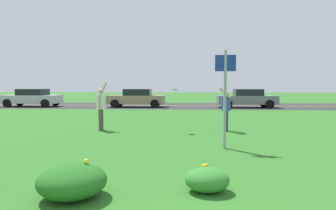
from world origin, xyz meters
TOP-DOWN VIEW (x-y plane):
  - ground_plane at (0.00, 11.75)m, footprint 120.00×120.00m
  - highway_strip at (0.00, 23.51)m, footprint 120.00×8.10m
  - highway_center_stripe at (0.00, 23.51)m, footprint 120.00×0.16m
  - daylily_clump_mid_center at (0.12, 3.08)m, footprint 0.73×0.61m
  - daylily_clump_near_camera at (-1.98, 2.68)m, footprint 1.07×1.03m
  - sign_post_near_path at (0.83, 6.46)m, footprint 0.56×0.10m
  - person_thrower_white_shirt at (-3.53, 9.48)m, footprint 0.39×0.49m
  - person_catcher_blue_shirt at (1.28, 9.61)m, footprint 0.47×0.49m
  - frisbee_pale_blue at (-0.65, 9.33)m, footprint 0.24×0.24m
  - car_gray_center_left at (4.48, 21.68)m, footprint 4.50×2.00m
  - car_tan_center_right at (-4.19, 21.68)m, footprint 4.50×2.00m
  - car_silver_rightmost at (-12.85, 21.68)m, footprint 4.50×2.00m

SIDE VIEW (x-z plane):
  - ground_plane at x=0.00m, z-range 0.00..0.00m
  - highway_strip at x=0.00m, z-range 0.00..0.01m
  - highway_center_stripe at x=0.00m, z-range 0.01..0.01m
  - daylily_clump_mid_center at x=0.12m, z-range -0.01..0.41m
  - daylily_clump_near_camera at x=-1.98m, z-range -0.03..0.57m
  - car_gray_center_left at x=4.48m, z-range 0.01..1.46m
  - car_tan_center_right at x=-4.19m, z-range 0.01..1.46m
  - car_silver_rightmost at x=-12.85m, z-range 0.01..1.46m
  - person_catcher_blue_shirt at x=1.28m, z-range 0.09..1.75m
  - person_thrower_white_shirt at x=-3.53m, z-range 0.04..1.91m
  - frisbee_pale_blue at x=-0.65m, z-range 1.53..1.63m
  - sign_post_near_path at x=0.83m, z-range 0.28..2.98m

